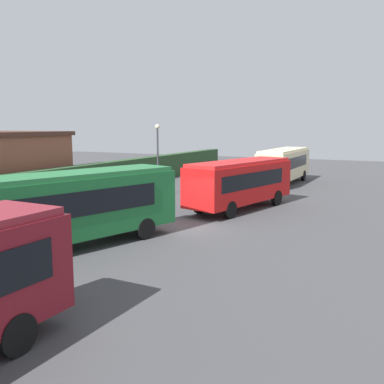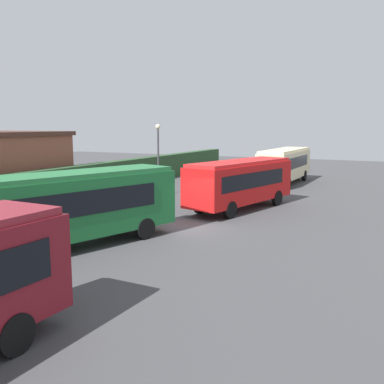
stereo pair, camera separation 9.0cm
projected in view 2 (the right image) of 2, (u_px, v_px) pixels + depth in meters
ground_plane at (182, 227)px, 22.66m from camera, size 99.42×99.42×0.00m
bus_green at (75, 205)px, 18.56m from camera, size 9.86×5.25×3.27m
bus_red at (241, 181)px, 27.11m from camera, size 8.99×4.40×3.07m
bus_cream at (285, 164)px, 39.08m from camera, size 9.76×2.59×3.13m
person_right at (210, 185)px, 31.14m from camera, size 0.37×0.47×1.86m
hedge_row at (23, 191)px, 27.43m from camera, size 61.71×1.02×2.31m
traffic_cone at (87, 207)px, 26.47m from camera, size 0.36×0.36×0.60m
lamppost at (158, 151)px, 32.33m from camera, size 0.36×0.36×5.33m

